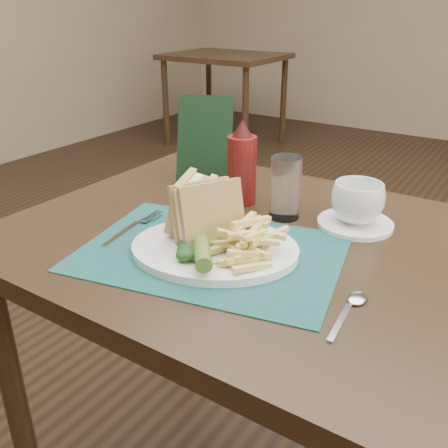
% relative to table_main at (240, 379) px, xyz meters
% --- Properties ---
extents(floor, '(7.00, 7.00, 0.00)m').
position_rel_table_main_xyz_m(floor, '(0.00, 0.50, -0.38)').
color(floor, black).
rests_on(floor, ground).
extents(table_main, '(0.90, 0.75, 0.75)m').
position_rel_table_main_xyz_m(table_main, '(0.00, 0.00, 0.00)').
color(table_main, black).
rests_on(table_main, ground).
extents(table_bg_left, '(0.90, 0.75, 0.75)m').
position_rel_table_main_xyz_m(table_bg_left, '(-1.88, 2.80, 0.00)').
color(table_bg_left, black).
rests_on(table_bg_left, ground).
extents(placemat, '(0.52, 0.42, 0.00)m').
position_rel_table_main_xyz_m(placemat, '(0.00, -0.11, 0.38)').
color(placemat, '#164846').
rests_on(placemat, table_main).
extents(plate, '(0.37, 0.34, 0.01)m').
position_rel_table_main_xyz_m(plate, '(0.01, -0.11, 0.38)').
color(plate, white).
rests_on(plate, placemat).
extents(sandwich_half_a, '(0.11, 0.13, 0.11)m').
position_rel_table_main_xyz_m(sandwich_half_a, '(-0.08, -0.09, 0.45)').
color(sandwich_half_a, tan).
rests_on(sandwich_half_a, plate).
extents(sandwich_half_b, '(0.13, 0.14, 0.12)m').
position_rel_table_main_xyz_m(sandwich_half_b, '(-0.03, -0.09, 0.45)').
color(sandwich_half_b, tan).
rests_on(sandwich_half_b, plate).
extents(kale_garnish, '(0.11, 0.08, 0.03)m').
position_rel_table_main_xyz_m(kale_garnish, '(0.01, -0.17, 0.41)').
color(kale_garnish, '#143613').
rests_on(kale_garnish, plate).
extents(pickle_spear, '(0.10, 0.11, 0.03)m').
position_rel_table_main_xyz_m(pickle_spear, '(0.02, -0.17, 0.41)').
color(pickle_spear, '#496928').
rests_on(pickle_spear, plate).
extents(fries_pile, '(0.18, 0.20, 0.06)m').
position_rel_table_main_xyz_m(fries_pile, '(0.07, -0.10, 0.42)').
color(fries_pile, '#E6D073').
rests_on(fries_pile, plate).
extents(fork, '(0.06, 0.17, 0.01)m').
position_rel_table_main_xyz_m(fork, '(-0.18, -0.12, 0.38)').
color(fork, silver).
rests_on(fork, placemat).
extents(spoon, '(0.05, 0.15, 0.01)m').
position_rel_table_main_xyz_m(spoon, '(0.28, -0.16, 0.38)').
color(spoon, silver).
rests_on(spoon, table_main).
extents(saucer, '(0.20, 0.20, 0.01)m').
position_rel_table_main_xyz_m(saucer, '(0.18, 0.14, 0.38)').
color(saucer, white).
rests_on(saucer, table_main).
extents(coffee_cup, '(0.14, 0.14, 0.08)m').
position_rel_table_main_xyz_m(coffee_cup, '(0.18, 0.14, 0.43)').
color(coffee_cup, white).
rests_on(coffee_cup, saucer).
extents(drinking_glass, '(0.06, 0.06, 0.13)m').
position_rel_table_main_xyz_m(drinking_glass, '(0.04, 0.11, 0.44)').
color(drinking_glass, white).
rests_on(drinking_glass, table_main).
extents(ketchup_bottle, '(0.08, 0.08, 0.19)m').
position_rel_table_main_xyz_m(ketchup_bottle, '(-0.08, 0.13, 0.47)').
color(ketchup_bottle, '#5A110F').
rests_on(ketchup_bottle, table_main).
extents(check_presenter, '(0.15, 0.13, 0.21)m').
position_rel_table_main_xyz_m(check_presenter, '(-0.23, 0.19, 0.48)').
color(check_presenter, black).
rests_on(check_presenter, table_main).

